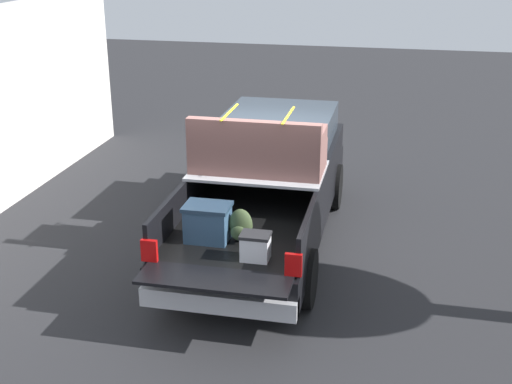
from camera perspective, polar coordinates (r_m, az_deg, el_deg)
ground_plane at (r=10.79m, az=0.68°, el=-4.34°), size 40.00×40.00×0.00m
pickup_truck at (r=10.75m, az=1.07°, el=1.03°), size 6.05×2.06×2.23m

